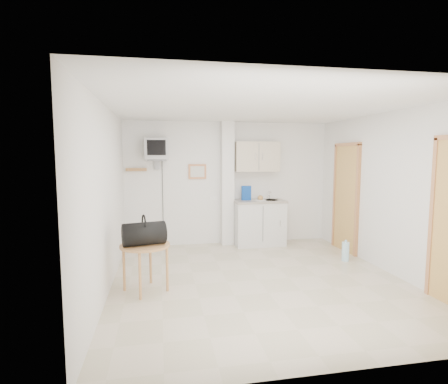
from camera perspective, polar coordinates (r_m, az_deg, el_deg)
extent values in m
plane|color=beige|center=(5.33, 5.61, -14.09)|extent=(4.50, 4.50, 0.00)
cube|color=white|center=(7.22, 0.76, 1.42)|extent=(4.20, 0.04, 2.50)
cube|color=white|center=(2.97, 18.02, -5.57)|extent=(4.20, 0.04, 2.50)
cube|color=white|center=(4.89, -18.59, -1.11)|extent=(0.04, 4.50, 2.50)
cube|color=white|center=(5.98, 25.48, -0.14)|extent=(0.04, 4.50, 2.50)
cube|color=white|center=(5.05, 5.91, 13.61)|extent=(4.20, 4.50, 0.04)
cube|color=white|center=(7.10, 0.54, 1.35)|extent=(0.25, 0.22, 2.50)
cube|color=#C27749|center=(7.09, -4.37, 3.35)|extent=(0.36, 0.03, 0.30)
cube|color=silver|center=(7.07, -4.36, 3.34)|extent=(0.28, 0.01, 0.22)
cube|color=#BD794A|center=(7.05, -14.14, 3.57)|extent=(0.40, 0.05, 0.06)
cube|color=white|center=(7.18, -1.73, -1.01)|extent=(0.15, 0.02, 0.08)
cylinder|color=#BD794A|center=(7.00, -15.39, 3.44)|extent=(0.02, 0.08, 0.02)
cylinder|color=#BD794A|center=(6.99, -14.57, 3.46)|extent=(0.02, 0.08, 0.02)
cylinder|color=#BD794A|center=(6.98, -13.76, 3.48)|extent=(0.02, 0.08, 0.02)
cylinder|color=#BD794A|center=(6.98, -12.93, 3.50)|extent=(0.02, 0.08, 0.02)
cube|color=#A06F3F|center=(7.03, 19.25, -1.09)|extent=(0.04, 0.75, 2.00)
cube|color=brown|center=(7.03, 19.22, -1.09)|extent=(0.06, 0.87, 2.06)
cube|color=silver|center=(7.20, 5.73, -5.13)|extent=(1.00, 0.55, 0.88)
cube|color=#A29789|center=(7.13, 5.77, -1.50)|extent=(1.03, 0.58, 0.04)
cylinder|color=#B7B7BA|center=(7.20, 7.68, -1.48)|extent=(0.30, 0.30, 0.05)
cylinder|color=#B7B7BA|center=(7.32, 7.36, -0.53)|extent=(0.02, 0.02, 0.16)
cylinder|color=#B7B7BA|center=(7.25, 7.51, 0.01)|extent=(0.02, 0.13, 0.02)
cube|color=beige|center=(7.17, 5.36, 5.77)|extent=(0.90, 0.32, 0.60)
cube|color=#0B3A94|center=(7.10, 3.65, -0.16)|extent=(0.19, 0.07, 0.29)
cylinder|color=white|center=(7.07, 5.94, -1.34)|extent=(0.22, 0.22, 0.01)
sphere|color=tan|center=(7.06, 5.95, -0.97)|extent=(0.11, 0.11, 0.11)
cube|color=slate|center=(6.90, -10.91, 5.09)|extent=(0.36, 0.32, 0.02)
cube|color=slate|center=(7.03, -10.89, 4.46)|extent=(0.10, 0.06, 0.20)
cube|color=#A0A0A2|center=(6.83, -10.95, 6.93)|extent=(0.44, 0.42, 0.40)
cube|color=black|center=(6.61, -10.97, 7.13)|extent=(0.34, 0.02, 0.28)
cylinder|color=black|center=(7.10, -9.96, -1.87)|extent=(0.01, 0.01, 1.73)
cylinder|color=#BD794A|center=(4.84, -12.77, -8.50)|extent=(0.66, 0.66, 0.03)
cylinder|color=#BD794A|center=(4.87, -9.26, -12.28)|extent=(0.04, 0.04, 0.61)
cylinder|color=#BD794A|center=(5.20, -11.91, -11.14)|extent=(0.04, 0.04, 0.61)
cylinder|color=#BD794A|center=(5.01, -16.01, -11.94)|extent=(0.04, 0.04, 0.61)
cylinder|color=#BD794A|center=(4.66, -13.55, -13.23)|extent=(0.04, 0.04, 0.61)
cylinder|color=black|center=(4.77, -12.91, -6.64)|extent=(0.61, 0.42, 0.30)
torus|color=black|center=(4.75, -12.95, -4.97)|extent=(0.07, 0.23, 0.23)
cylinder|color=#ADDEF0|center=(6.50, 19.21, -9.16)|extent=(0.12, 0.12, 0.33)
cylinder|color=#ADDEF0|center=(6.46, 19.27, -7.57)|extent=(0.04, 0.04, 0.04)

